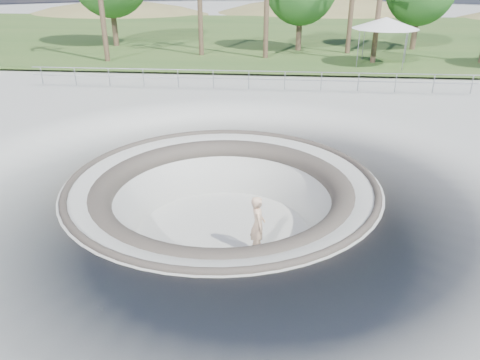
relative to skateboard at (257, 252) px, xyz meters
The scene contains 8 objects.
ground 2.57m from the skateboard, 134.64° to the left, with size 180.00×180.00×0.00m, color #ACADA7.
skate_bowl 1.80m from the skateboard, 134.64° to the left, with size 14.00×14.00×4.10m.
grass_strip 35.36m from the skateboard, 92.05° to the left, with size 180.00×36.00×0.12m.
distant_hills 58.73m from the skateboard, 87.54° to the left, with size 103.20×45.00×28.60m.
safety_railing 13.58m from the skateboard, 95.44° to the left, with size 25.00×0.06×1.03m.
skateboard is the anchor object (origin of this frame).
skater 0.99m from the skateboard, 116.57° to the right, with size 0.71×0.46×1.94m, color #DDB38F.
canopy_white 22.20m from the skateboard, 70.43° to the left, with size 5.93×5.93×3.11m.
Camera 1 is at (1.84, -13.88, 6.52)m, focal length 35.00 mm.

